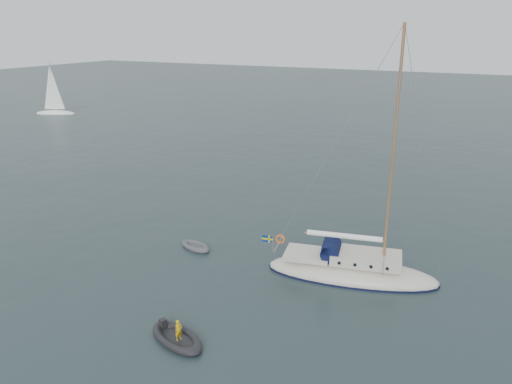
% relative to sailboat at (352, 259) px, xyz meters
% --- Properties ---
extents(ground, '(300.00, 300.00, 0.00)m').
position_rel_sailboat_xyz_m(ground, '(-2.31, -2.93, -1.13)').
color(ground, black).
rests_on(ground, ground).
extents(sailboat, '(10.49, 3.14, 14.93)m').
position_rel_sailboat_xyz_m(sailboat, '(0.00, 0.00, 0.00)').
color(sailboat, beige).
rests_on(sailboat, ground).
extents(dinghy, '(2.44, 1.10, 0.35)m').
position_rel_sailboat_xyz_m(dinghy, '(-10.41, -0.83, -0.98)').
color(dinghy, '#515156').
rests_on(dinghy, ground).
extents(rib, '(3.36, 1.53, 1.22)m').
position_rel_sailboat_xyz_m(rib, '(-5.53, -9.92, -0.93)').
color(rib, black).
rests_on(rib, ground).
extents(distant_yacht_a, '(6.73, 3.59, 8.92)m').
position_rel_sailboat_xyz_m(distant_yacht_a, '(-61.51, 34.08, 2.68)').
color(distant_yacht_a, white).
rests_on(distant_yacht_a, ground).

